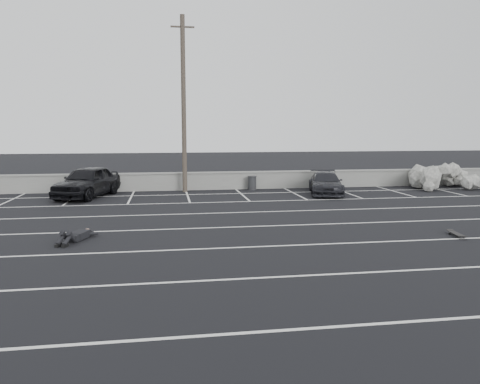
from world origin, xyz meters
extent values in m
plane|color=black|center=(0.00, 0.00, 0.00)|extent=(120.00, 120.00, 0.00)
cube|color=gray|center=(0.00, 14.00, 0.50)|extent=(50.00, 0.35, 1.00)
cube|color=gray|center=(0.00, 14.00, 1.02)|extent=(50.00, 0.45, 0.08)
cube|color=silver|center=(0.00, -6.00, 0.00)|extent=(36.00, 0.10, 0.01)
cube|color=silver|center=(0.00, -3.00, 0.00)|extent=(36.00, 0.10, 0.01)
cube|color=silver|center=(0.00, 0.00, 0.00)|extent=(36.00, 0.10, 0.01)
cube|color=silver|center=(0.00, 3.00, 0.00)|extent=(36.00, 0.10, 0.01)
cube|color=silver|center=(0.00, 6.00, 0.00)|extent=(36.00, 0.10, 0.01)
cube|color=silver|center=(0.00, 9.00, 0.00)|extent=(36.00, 0.10, 0.01)
cube|color=silver|center=(0.00, 12.00, 0.00)|extent=(36.00, 0.10, 0.01)
cube|color=silver|center=(-11.00, 11.50, 0.00)|extent=(0.10, 5.00, 0.01)
cube|color=silver|center=(-8.00, 11.50, 0.00)|extent=(0.10, 5.00, 0.01)
cube|color=silver|center=(-5.00, 11.50, 0.00)|extent=(0.10, 5.00, 0.01)
cube|color=silver|center=(-2.00, 11.50, 0.00)|extent=(0.10, 5.00, 0.01)
cube|color=silver|center=(1.00, 11.50, 0.00)|extent=(0.10, 5.00, 0.01)
cube|color=silver|center=(4.00, 11.50, 0.00)|extent=(0.10, 5.00, 0.01)
cube|color=silver|center=(7.00, 11.50, 0.00)|extent=(0.10, 5.00, 0.01)
cube|color=silver|center=(10.00, 11.50, 0.00)|extent=(0.10, 5.00, 0.01)
cube|color=silver|center=(13.00, 11.50, 0.00)|extent=(0.10, 5.00, 0.01)
imported|color=black|center=(-7.28, 11.90, 0.83)|extent=(3.45, 5.25, 1.66)
imported|color=black|center=(5.66, 11.05, 0.61)|extent=(2.69, 4.51, 1.22)
cylinder|color=#4C4238|center=(-2.07, 13.20, 4.93)|extent=(0.26, 0.26, 9.86)
cube|color=#4C4238|center=(-2.07, 13.20, 9.20)|extent=(1.31, 0.09, 0.09)
cylinder|color=#27282A|center=(1.92, 13.42, 0.40)|extent=(0.56, 0.56, 0.79)
cylinder|color=#27282A|center=(1.92, 13.42, 0.81)|extent=(0.62, 0.62, 0.04)
cube|color=black|center=(6.51, 0.33, 0.10)|extent=(0.35, 0.91, 0.02)
cube|color=#27282A|center=(6.55, 0.62, 0.06)|extent=(0.19, 0.08, 0.05)
cube|color=#27282A|center=(6.46, 0.04, 0.06)|extent=(0.19, 0.08, 0.05)
cylinder|color=black|center=(6.44, 0.63, 0.03)|extent=(0.04, 0.07, 0.06)
cylinder|color=black|center=(6.66, 0.60, 0.03)|extent=(0.04, 0.07, 0.06)
cylinder|color=black|center=(6.36, 0.05, 0.03)|extent=(0.04, 0.07, 0.06)
cylinder|color=black|center=(6.57, 0.02, 0.03)|extent=(0.04, 0.07, 0.06)
camera|label=1|loc=(-3.13, -13.76, 3.58)|focal=35.00mm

